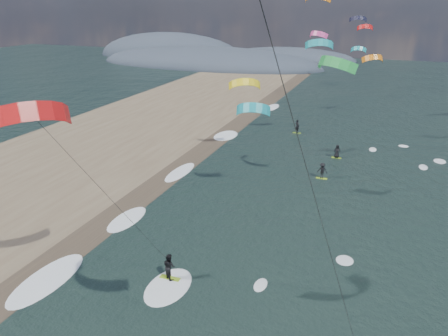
% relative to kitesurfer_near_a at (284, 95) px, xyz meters
% --- Properties ---
extents(wet_sand_strip, '(3.00, 240.00, 0.00)m').
position_rel_kitesurfer_near_a_xyz_m(wet_sand_strip, '(-17.81, 11.55, -14.80)').
color(wet_sand_strip, '#382D23').
rests_on(wet_sand_strip, ground).
extents(coastal_hills, '(80.00, 41.00, 15.00)m').
position_rel_kitesurfer_near_a_xyz_m(coastal_hills, '(-50.65, 109.41, -14.80)').
color(coastal_hills, '#3D4756').
rests_on(coastal_hills, ground).
extents(kitesurfer_near_a, '(7.86, 8.65, 19.16)m').
position_rel_kitesurfer_near_a_xyz_m(kitesurfer_near_a, '(0.00, 0.00, 0.00)').
color(kitesurfer_near_a, '#8CB920').
rests_on(kitesurfer_near_a, ground).
extents(kitesurfer_near_b, '(7.01, 9.35, 13.26)m').
position_rel_kitesurfer_near_a_xyz_m(kitesurfer_near_b, '(-11.80, 6.21, -6.19)').
color(kitesurfer_near_b, '#8CB920').
rests_on(kitesurfer_near_b, ground).
extents(far_kitesurfers, '(7.47, 15.69, 1.86)m').
position_rel_kitesurfer_near_a_xyz_m(far_kitesurfers, '(-4.33, 36.72, -13.95)').
color(far_kitesurfers, '#8CB920').
rests_on(far_kitesurfers, ground).
extents(bg_kite_field, '(15.55, 68.56, 10.49)m').
position_rel_kitesurfer_near_a_xyz_m(bg_kite_field, '(-6.46, 54.18, -3.13)').
color(bg_kite_field, teal).
rests_on(bg_kite_field, ground).
extents(shoreline_surf, '(2.40, 79.40, 0.11)m').
position_rel_kitesurfer_near_a_xyz_m(shoreline_surf, '(-16.61, 16.30, -14.80)').
color(shoreline_surf, white).
rests_on(shoreline_surf, ground).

